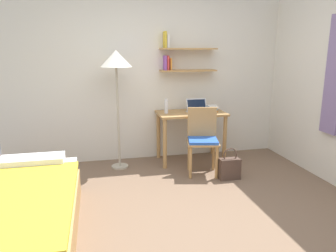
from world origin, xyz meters
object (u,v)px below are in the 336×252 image
(standing_lamp, at_px, (116,64))
(handbag, at_px, (230,168))
(bed, at_px, (19,218))
(desk, at_px, (191,122))
(water_bottle, at_px, (166,106))
(laptop, at_px, (197,109))
(book_stack, at_px, (212,108))
(desk_chair, at_px, (203,138))

(standing_lamp, distance_m, handbag, 2.04)
(bed, distance_m, desk, 2.73)
(water_bottle, distance_m, handbag, 1.26)
(desk, distance_m, laptop, 0.22)
(book_stack, bearing_deg, standing_lamp, -178.28)
(desk_chair, height_order, laptop, laptop)
(laptop, relative_size, water_bottle, 1.45)
(bed, xyz_separation_m, desk_chair, (2.08, 1.23, 0.26))
(standing_lamp, height_order, book_stack, standing_lamp)
(laptop, distance_m, book_stack, 0.22)
(standing_lamp, relative_size, book_stack, 7.69)
(standing_lamp, relative_size, water_bottle, 7.72)
(desk_chair, relative_size, handbag, 2.10)
(desk_chair, relative_size, standing_lamp, 0.54)
(desk, bearing_deg, desk_chair, -88.79)
(desk, xyz_separation_m, book_stack, (0.31, -0.01, 0.19))
(water_bottle, bearing_deg, bed, -134.06)
(water_bottle, relative_size, book_stack, 1.00)
(laptop, bearing_deg, water_bottle, 179.91)
(book_stack, bearing_deg, water_bottle, 178.73)
(desk, height_order, standing_lamp, standing_lamp)
(bed, distance_m, water_bottle, 2.51)
(laptop, xyz_separation_m, water_bottle, (-0.47, 0.00, 0.06))
(desk_chair, relative_size, water_bottle, 4.18)
(water_bottle, distance_m, book_stack, 0.69)
(laptop, relative_size, handbag, 0.73)
(desk_chair, distance_m, handbag, 0.54)
(bed, height_order, handbag, bed)
(standing_lamp, height_order, handbag, standing_lamp)
(bed, bearing_deg, standing_lamp, 59.65)
(laptop, bearing_deg, bed, -141.02)
(standing_lamp, distance_m, book_stack, 1.54)
(handbag, bearing_deg, standing_lamp, 151.13)
(laptop, height_order, water_bottle, water_bottle)
(bed, distance_m, book_stack, 3.00)
(standing_lamp, bearing_deg, desk, 2.97)
(water_bottle, bearing_deg, book_stack, -1.27)
(standing_lamp, xyz_separation_m, handbag, (1.37, -0.75, -1.31))
(bed, xyz_separation_m, handbag, (2.36, 0.94, -0.09))
(water_bottle, bearing_deg, standing_lamp, -175.35)
(laptop, xyz_separation_m, handbag, (0.20, -0.81, -0.65))
(desk_chair, relative_size, book_stack, 4.16)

